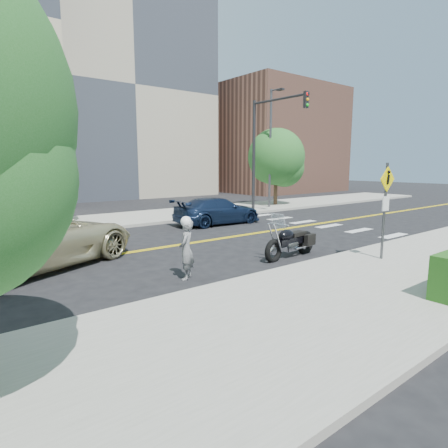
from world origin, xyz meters
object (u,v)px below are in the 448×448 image
object	(u,v)px
pedestrian_sign	(385,202)
parked_car_silver	(18,228)
motorcycle	(291,234)
suv	(34,239)
parked_car_blue	(218,211)
motorcyclist	(186,248)

from	to	relation	value
pedestrian_sign	parked_car_silver	distance (m)	13.27
motorcycle	pedestrian_sign	bearing A→B (deg)	-61.36
suv	parked_car_blue	bearing A→B (deg)	-94.71
motorcycle	suv	world-z (taller)	suv
motorcyclist	suv	xyz separation A→B (m)	(-2.97, 3.79, 0.02)
motorcycle	suv	bearing A→B (deg)	144.94
motorcycle	suv	xyz separation A→B (m)	(-7.07, 3.86, 0.11)
pedestrian_sign	parked_car_blue	xyz separation A→B (m)	(0.72, 9.55, -1.26)
pedestrian_sign	parked_car_blue	world-z (taller)	pedestrian_sign
suv	parked_car_blue	world-z (taller)	suv
motorcyclist	pedestrian_sign	bearing A→B (deg)	113.64
motorcycle	parked_car_silver	xyz separation A→B (m)	(-6.88, 7.74, -0.10)
motorcycle	parked_car_blue	world-z (taller)	motorcycle
pedestrian_sign	suv	bearing A→B (deg)	144.56
parked_car_silver	parked_car_blue	distance (m)	9.26
motorcycle	suv	distance (m)	8.06
parked_car_blue	motorcycle	bearing A→B (deg)	164.04
suv	parked_car_silver	xyz separation A→B (m)	(0.19, 3.88, -0.21)
pedestrian_sign	motorcycle	xyz separation A→B (m)	(-1.64, 2.34, -1.19)
motorcycle	suv	size ratio (longest dim) A/B	0.40
parked_car_silver	parked_car_blue	bearing A→B (deg)	-116.68
suv	pedestrian_sign	bearing A→B (deg)	-149.64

